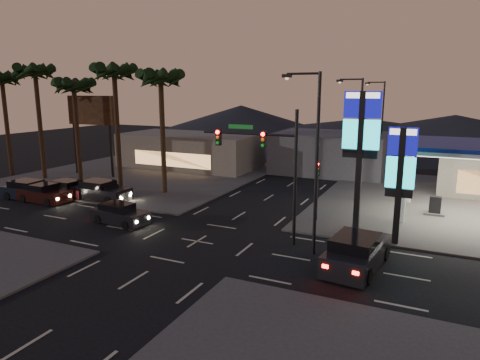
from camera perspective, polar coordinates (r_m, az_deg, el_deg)
The scene contains 28 objects.
ground at distance 26.50m, azimuth -5.74°, elevation -8.14°, with size 140.00×140.00×0.00m, color black.
corner_lot_ne at distance 38.50m, azimuth 29.03°, elevation -3.15°, with size 24.00×24.00×0.12m, color #47443F.
corner_lot_nw at distance 48.04m, azimuth -12.40°, elevation 0.81°, with size 24.00×24.00×0.12m, color #47443F.
pylon_sign_tall at distance 27.30m, azimuth 15.83°, elevation 5.86°, with size 2.20×0.35×9.00m.
pylon_sign_short at distance 26.25m, azimuth 20.63°, elevation 1.49°, with size 1.60×0.35×7.00m.
traffic_signal_mast at distance 25.32m, azimuth 3.68°, elevation 3.18°, with size 6.10×0.39×8.00m.
pedestal_signal at distance 29.88m, azimuth 10.26°, elevation -0.14°, with size 0.32×0.39×4.30m.
streetlight_near at distance 23.37m, azimuth 9.76°, elevation 3.52°, with size 2.14×0.25×10.00m.
streetlight_mid at distance 35.99m, azimuth 15.35°, elevation 6.15°, with size 2.14×0.25×10.00m.
streetlight_far at distance 49.80m, azimuth 18.20°, elevation 7.45°, with size 2.14×0.25×10.00m.
palm_a at distance 37.80m, azimuth -10.51°, elevation 12.26°, with size 4.41×4.41×10.86m.
palm_b at distance 40.91m, azimuth -16.40°, elevation 12.70°, with size 4.41×4.41×11.46m.
palm_c at distance 44.35m, azimuth -21.26°, elevation 10.87°, with size 4.41×4.41×10.26m.
palm_d at distance 48.08m, azimuth -25.60°, elevation 12.06°, with size 4.41×4.41×11.66m.
palm_e at distance 52.01m, azimuth -29.12°, elevation 11.03°, with size 4.41×4.41×11.06m.
billboard at distance 47.96m, azimuth -19.26°, elevation 7.98°, with size 6.00×0.30×8.50m.
building_far_west at distance 51.47m, azimuth -6.66°, elevation 3.92°, with size 16.00×8.00×4.00m, color #726B5B.
building_far_mid at distance 49.03m, azimuth 12.07°, elevation 3.59°, with size 12.00×9.00×4.40m, color #4C4C51.
hill_left at distance 89.91m, azimuth 0.14°, elevation 8.01°, with size 40.00×40.00×6.00m, color black.
hill_right at distance 81.60m, azimuth 26.68°, elevation 6.02°, with size 50.00×50.00×5.00m, color black.
hill_center at distance 82.63m, azimuth 16.17°, elevation 6.51°, with size 60.00×60.00×4.00m, color black.
car_lane_a_front at distance 30.81m, azimuth -15.75°, elevation -4.41°, with size 4.39×2.17×1.39m.
car_lane_a_mid at distance 38.83m, azimuth -24.74°, elevation -1.64°, with size 4.70×2.07×1.52m.
car_lane_a_rear at distance 40.35m, azimuth -26.34°, elevation -1.26°, with size 4.96×2.26×1.59m.
car_lane_b_front at distance 37.27m, azimuth -17.51°, elevation -1.74°, with size 4.22×1.88×1.36m.
car_lane_b_mid at distance 37.65m, azimuth -18.08°, elevation -1.42°, with size 5.11×2.18×1.65m.
car_lane_b_rear at distance 39.86m, azimuth -21.91°, elevation -1.14°, with size 4.41×1.97×1.42m.
suv_station at distance 23.19m, azimuth 15.29°, elevation -9.30°, with size 2.84×5.59×1.79m.
Camera 1 is at (12.89, -21.31, 9.04)m, focal length 32.00 mm.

